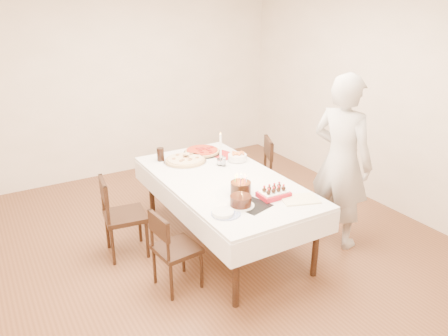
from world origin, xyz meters
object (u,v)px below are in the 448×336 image
cola_glass (161,154)px  strawberry_box (274,193)px  dining_table (224,212)px  pizza_white (185,160)px  chair_left_dessert (177,249)px  pasta_bowl (237,157)px  person (341,162)px  pizza_pepperoni (202,151)px  chair_left_savory (125,216)px  taper_candle (221,149)px  chair_right_savory (252,174)px  layer_cake (241,201)px  birthday_cake (241,184)px

cola_glass → strawberry_box: cola_glass is taller
dining_table → strawberry_box: size_ratio=7.49×
pizza_white → strawberry_box: 1.28m
chair_left_dessert → cola_glass: cola_glass is taller
pizza_white → pasta_bowl: size_ratio=2.30×
cola_glass → chair_left_dessert: bearing=-107.6°
person → pizza_pepperoni: bearing=19.0°
chair_left_savory → pasta_bowl: size_ratio=4.07×
cola_glass → pizza_pepperoni: bearing=-1.7°
taper_candle → dining_table: bearing=-115.3°
pasta_bowl → taper_candle: size_ratio=0.55×
dining_table → pizza_pepperoni: 0.92m
chair_right_savory → pasta_bowl: size_ratio=4.29×
chair_left_savory → pizza_pepperoni: chair_left_savory is taller
cola_glass → dining_table: bearing=-67.4°
chair_right_savory → cola_glass: chair_right_savory is taller
strawberry_box → pizza_pepperoni: bearing=90.2°
dining_table → layer_cake: (-0.18, -0.60, 0.42)m
chair_left_dessert → person: person is taller
chair_left_dessert → pizza_white: pizza_white is taller
person → cola_glass: 1.98m
pizza_pepperoni → strawberry_box: bearing=-89.8°
chair_left_savory → strawberry_box: 1.52m
cola_glass → taper_candle: bearing=-42.2°
pizza_white → cola_glass: bearing=140.4°
pizza_white → layer_cake: bearing=-92.6°
dining_table → cola_glass: cola_glass is taller
dining_table → chair_left_savory: (-0.96, 0.35, 0.05)m
dining_table → pasta_bowl: bearing=43.6°
dining_table → layer_cake: bearing=-106.9°
chair_left_savory → cola_glass: cola_glass is taller
chair_left_dessert → birthday_cake: birthday_cake is taller
cola_glass → birthday_cake: birthday_cake is taller
chair_left_dessert → taper_candle: size_ratio=2.03×
dining_table → birthday_cake: birthday_cake is taller
chair_right_savory → layer_cake: 1.52m
pasta_bowl → strawberry_box: (-0.21, -0.98, -0.01)m
pizza_white → dining_table: bearing=-78.9°
cola_glass → chair_left_savory: bearing=-141.8°
birthday_cake → taper_candle: bearing=73.9°
layer_cake → chair_left_dessert: bearing=162.2°
chair_right_savory → cola_glass: (-1.08, 0.27, 0.37)m
dining_table → chair_right_savory: 0.93m
strawberry_box → chair_right_savory: bearing=64.5°
pizza_white → chair_right_savory: bearing=-5.9°
pizza_white → taper_candle: size_ratio=1.26×
pizza_pepperoni → pasta_bowl: (0.22, -0.43, 0.02)m
dining_table → pizza_white: 0.77m
pasta_bowl → strawberry_box: pasta_bowl is taller
pasta_bowl → chair_left_savory: bearing=-178.6°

